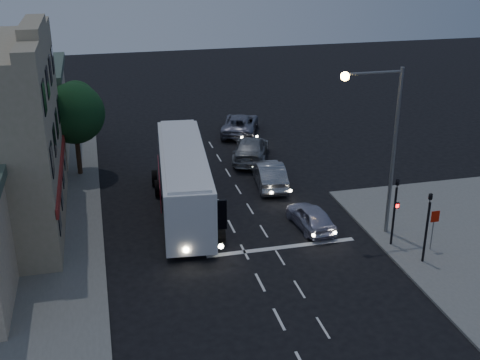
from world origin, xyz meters
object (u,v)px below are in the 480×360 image
object	(u,v)px
traffic_signal_side	(428,219)
street_tree	(74,111)
streetlight	(384,134)
car_sedan_b	(251,149)
car_sedan_c	(240,124)
car_suv	(311,217)
tour_bus	(184,179)
car_sedan_a	(269,174)
regulatory_sign	(434,224)
traffic_signal_main	(395,204)

from	to	relation	value
traffic_signal_side	street_tree	bearing A→B (deg)	135.50
traffic_signal_side	streetlight	world-z (taller)	streetlight
car_sedan_b	car_sedan_c	bearing A→B (deg)	-76.83
car_suv	street_tree	bearing A→B (deg)	-46.98
tour_bus	car_sedan_a	xyz separation A→B (m)	(5.91, 2.45, -1.24)
traffic_signal_side	regulatory_sign	distance (m)	1.61
regulatory_sign	car_suv	bearing A→B (deg)	141.49
tour_bus	car_suv	size ratio (longest dim) A/B	3.11
car_sedan_a	streetlight	distance (m)	10.02
traffic_signal_side	streetlight	xyz separation A→B (m)	(-0.96, 3.40, 3.31)
traffic_signal_main	regulatory_sign	world-z (taller)	traffic_signal_main
car_sedan_a	traffic_signal_side	world-z (taller)	traffic_signal_side
car_suv	car_sedan_c	bearing A→B (deg)	-95.76
car_sedan_c	traffic_signal_main	distance (m)	20.80
car_sedan_a	car_sedan_b	xyz separation A→B (m)	(0.07, 4.98, 0.02)
traffic_signal_main	street_tree	size ratio (longest dim) A/B	0.66
tour_bus	street_tree	world-z (taller)	street_tree
traffic_signal_main	tour_bus	bearing A→B (deg)	144.90
car_suv	street_tree	size ratio (longest dim) A/B	0.65
car_sedan_b	street_tree	distance (m)	12.53
tour_bus	car_sedan_c	distance (m)	15.22
car_suv	regulatory_sign	distance (m)	6.55
street_tree	car_sedan_c	bearing A→B (deg)	26.25
car_sedan_c	streetlight	size ratio (longest dim) A/B	0.64
car_sedan_c	regulatory_sign	bearing A→B (deg)	122.05
tour_bus	car_sedan_a	world-z (taller)	tour_bus
streetlight	car_sedan_c	bearing A→B (deg)	98.51
car_sedan_b	streetlight	xyz separation A→B (m)	(3.57, -12.90, 4.91)
streetlight	car_sedan_b	bearing A→B (deg)	105.48
car_suv	car_sedan_b	bearing A→B (deg)	-92.59
traffic_signal_side	regulatory_sign	size ratio (longest dim) A/B	1.86
car_suv	traffic_signal_main	distance (m)	4.85
car_sedan_b	traffic_signal_side	world-z (taller)	traffic_signal_side
tour_bus	car_suv	world-z (taller)	tour_bus
traffic_signal_main	street_tree	distance (m)	21.38
traffic_signal_main	regulatory_sign	distance (m)	2.14
traffic_signal_main	car_sedan_b	bearing A→B (deg)	104.97
tour_bus	traffic_signal_main	xyz separation A→B (m)	(9.81, -6.90, 0.37)
car_suv	car_sedan_a	world-z (taller)	car_sedan_a
car_suv	car_sedan_b	size ratio (longest dim) A/B	0.71
car_sedan_c	traffic_signal_main	world-z (taller)	traffic_signal_main
car_sedan_a	traffic_signal_main	size ratio (longest dim) A/B	1.19
traffic_signal_side	streetlight	size ratio (longest dim) A/B	0.46
streetlight	street_tree	bearing A→B (deg)	140.49
regulatory_sign	streetlight	distance (m)	5.18
car_suv	traffic_signal_main	world-z (taller)	traffic_signal_main
tour_bus	traffic_signal_main	world-z (taller)	traffic_signal_main
regulatory_sign	car_sedan_c	bearing A→B (deg)	102.60
car_suv	traffic_signal_side	size ratio (longest dim) A/B	0.98
car_sedan_b	regulatory_sign	world-z (taller)	regulatory_sign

